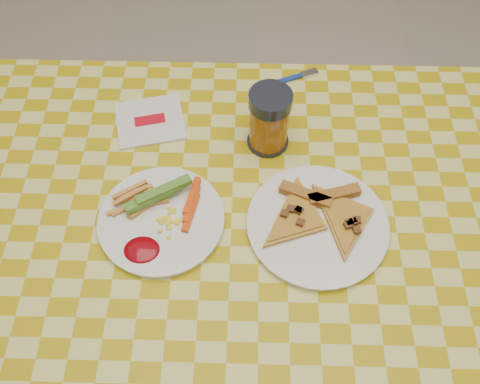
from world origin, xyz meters
name	(u,v)px	position (x,y,z in m)	size (l,w,h in m)	color
ground	(251,352)	(0.00, 0.00, 0.00)	(8.00, 8.00, 0.00)	beige
table	(258,248)	(0.00, 0.00, 0.68)	(1.28, 0.88, 0.76)	white
plate_left	(162,221)	(-0.18, 0.01, 0.76)	(0.23, 0.23, 0.01)	white
plate_right	(317,225)	(0.11, 0.01, 0.76)	(0.26, 0.26, 0.01)	white
fries_veggies	(157,208)	(-0.19, 0.03, 0.78)	(0.20, 0.18, 0.04)	gold
pizza_slices	(320,215)	(0.11, 0.02, 0.78)	(0.27, 0.23, 0.02)	gold
drink_glass	(269,120)	(0.02, 0.21, 0.82)	(0.09, 0.09, 0.14)	black
napkin	(150,121)	(-0.23, 0.26, 0.76)	(0.17, 0.16, 0.01)	silver
fork	(292,78)	(0.07, 0.39, 0.76)	(0.13, 0.06, 0.01)	navy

